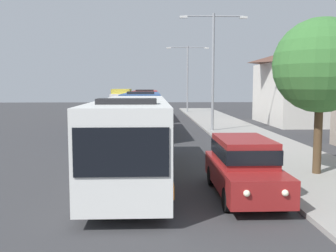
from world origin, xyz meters
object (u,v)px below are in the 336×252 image
(bus_lead, at_px, (133,135))
(streetlamp_mid, at_px, (213,61))
(bus_middle, at_px, (145,103))
(white_suv, at_px, (244,165))
(streetlamp_far, at_px, (188,72))
(roadside_tree, at_px, (321,66))
(bus_second_in_line, at_px, (142,112))
(box_truck_oncoming, at_px, (121,100))

(bus_lead, xyz_separation_m, streetlamp_mid, (5.40, 14.75, 3.78))
(bus_lead, relative_size, bus_middle, 0.94)
(bus_middle, xyz_separation_m, white_suv, (3.70, -29.46, -0.66))
(bus_middle, bearing_deg, streetlamp_mid, -65.91)
(streetlamp_far, relative_size, roadside_tree, 1.43)
(bus_middle, height_order, roadside_tree, roadside_tree)
(bus_middle, height_order, streetlamp_far, streetlamp_far)
(bus_second_in_line, height_order, streetlamp_mid, streetlamp_mid)
(streetlamp_far, bearing_deg, bus_second_in_line, -103.45)
(bus_lead, distance_m, roadside_tree, 7.69)
(box_truck_oncoming, xyz_separation_m, roadside_tree, (10.52, -35.94, 2.65))
(bus_lead, bearing_deg, bus_second_in_line, 90.00)
(bus_lead, distance_m, white_suv, 4.59)
(bus_lead, xyz_separation_m, bus_middle, (0.00, 26.82, 0.00))
(box_truck_oncoming, bearing_deg, bus_lead, -84.73)
(streetlamp_far, bearing_deg, box_truck_oncoming, -177.45)
(bus_middle, relative_size, box_truck_oncoming, 1.77)
(streetlamp_mid, height_order, streetlamp_far, streetlamp_mid)
(box_truck_oncoming, xyz_separation_m, streetlamp_mid, (8.70, -21.07, 3.77))
(bus_middle, relative_size, streetlamp_mid, 1.37)
(white_suv, xyz_separation_m, streetlamp_far, (1.70, 38.85, 4.35))
(bus_lead, relative_size, streetlamp_far, 1.32)
(white_suv, xyz_separation_m, box_truck_oncoming, (-7.00, 38.46, 0.66))
(box_truck_oncoming, height_order, streetlamp_far, streetlamp_far)
(box_truck_oncoming, relative_size, streetlamp_mid, 0.77)
(bus_second_in_line, bearing_deg, streetlamp_far, 76.55)
(roadside_tree, bearing_deg, streetlamp_far, 92.87)
(white_suv, bearing_deg, bus_second_in_line, 102.80)
(bus_middle, xyz_separation_m, streetlamp_far, (5.40, 9.39, 3.69))
(bus_second_in_line, distance_m, bus_middle, 13.19)
(box_truck_oncoming, bearing_deg, bus_second_in_line, -81.54)
(bus_middle, relative_size, streetlamp_far, 1.41)
(box_truck_oncoming, distance_m, streetlamp_mid, 23.11)
(bus_second_in_line, bearing_deg, box_truck_oncoming, 98.46)
(bus_lead, xyz_separation_m, box_truck_oncoming, (-3.30, 35.82, 0.01))
(bus_lead, height_order, white_suv, bus_lead)
(bus_second_in_line, height_order, roadside_tree, roadside_tree)
(white_suv, bearing_deg, streetlamp_far, 87.49)
(bus_second_in_line, bearing_deg, streetlamp_mid, 11.69)
(white_suv, bearing_deg, box_truck_oncoming, 100.32)
(box_truck_oncoming, bearing_deg, streetlamp_far, 2.55)
(streetlamp_far, bearing_deg, streetlamp_mid, -90.00)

